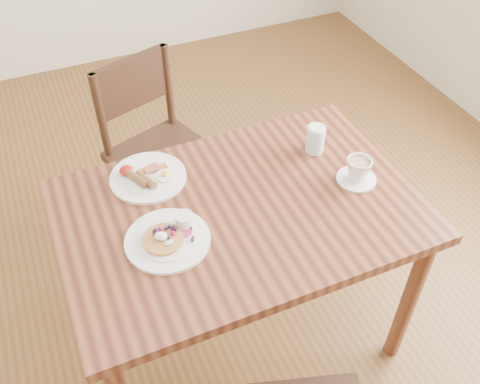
% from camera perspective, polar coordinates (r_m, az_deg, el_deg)
% --- Properties ---
extents(ground, '(5.00, 5.00, 0.00)m').
position_cam_1_polar(ground, '(2.38, 0.00, -14.44)').
color(ground, brown).
rests_on(ground, ground).
extents(dining_table, '(1.20, 0.80, 0.75)m').
position_cam_1_polar(dining_table, '(1.86, 0.00, -3.77)').
color(dining_table, brown).
rests_on(dining_table, ground).
extents(chair_far, '(0.53, 0.53, 0.88)m').
position_cam_1_polar(chair_far, '(2.47, -8.86, 4.91)').
color(chair_far, '#351D13').
rests_on(chair_far, ground).
extents(pancake_plate, '(0.27, 0.27, 0.06)m').
position_cam_1_polar(pancake_plate, '(1.69, -7.61, -4.81)').
color(pancake_plate, white).
rests_on(pancake_plate, dining_table).
extents(breakfast_plate, '(0.27, 0.27, 0.04)m').
position_cam_1_polar(breakfast_plate, '(1.91, -9.90, 1.62)').
color(breakfast_plate, white).
rests_on(breakfast_plate, dining_table).
extents(teacup_saucer, '(0.14, 0.14, 0.09)m').
position_cam_1_polar(teacup_saucer, '(1.90, 12.45, 2.21)').
color(teacup_saucer, white).
rests_on(teacup_saucer, dining_table).
extents(water_glass, '(0.07, 0.07, 0.10)m').
position_cam_1_polar(water_glass, '(2.00, 8.04, 5.61)').
color(water_glass, silver).
rests_on(water_glass, dining_table).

